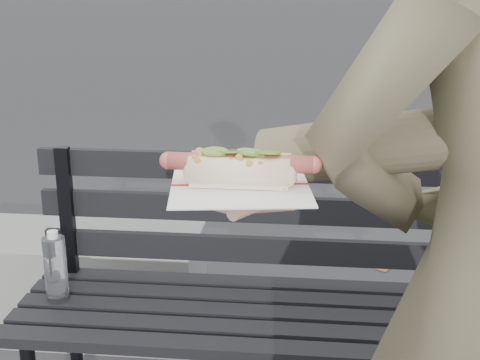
{
  "coord_description": "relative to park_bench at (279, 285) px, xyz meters",
  "views": [
    {
      "loc": [
        0.01,
        -0.79,
        1.38
      ],
      "look_at": [
        -0.09,
        0.08,
        1.1
      ],
      "focal_mm": 50.0,
      "sensor_mm": 36.0,
      "label": 1
    }
  ],
  "objects": [
    {
      "name": "park_bench",
      "position": [
        0.0,
        0.0,
        0.0
      ],
      "size": [
        1.5,
        0.44,
        0.88
      ],
      "color": "black",
      "rests_on": "ground"
    },
    {
      "name": "concrete_block",
      "position": [
        -0.94,
        0.6,
        -0.32
      ],
      "size": [
        1.2,
        0.4,
        0.4
      ],
      "primitive_type": "cube",
      "color": "slate",
      "rests_on": "ground"
    },
    {
      "name": "held_hotdog",
      "position": [
        0.17,
        -0.78,
        0.61
      ],
      "size": [
        0.63,
        0.3,
        0.2
      ],
      "color": "brown"
    }
  ]
}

